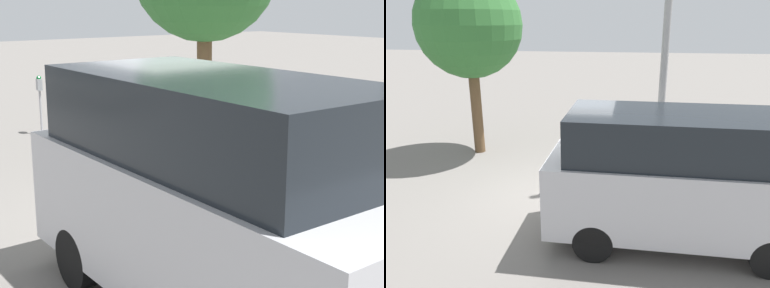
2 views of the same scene
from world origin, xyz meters
The scene contains 4 objects.
ground_plane centered at (0.00, 0.00, 0.00)m, with size 80.00×80.00×0.00m, color slate.
parking_meter_near centered at (0.22, 0.41, 1.09)m, with size 0.22×0.15×1.48m.
parking_meter_far centered at (-6.35, 0.63, 1.03)m, with size 0.22×0.15×1.39m.
parked_van centered at (2.40, -1.36, 1.26)m, with size 4.49×1.89×2.38m.
Camera 1 is at (6.46, -4.75, 3.03)m, focal length 55.00 mm.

